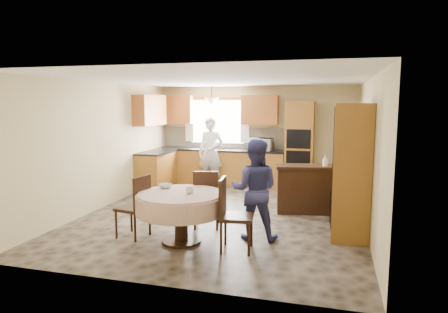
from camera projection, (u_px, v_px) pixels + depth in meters
name	position (u px, v px, depth m)	size (l,w,h in m)	color
floor	(224.00, 215.00, 7.47)	(5.00, 6.00, 0.01)	brown
ceiling	(224.00, 79.00, 7.13)	(5.00, 6.00, 0.01)	white
wall_back	(255.00, 136.00, 10.17)	(5.00, 0.02, 2.50)	#C9B681
wall_front	(152.00, 179.00, 4.44)	(5.00, 0.02, 2.50)	#C9B681
wall_left	(103.00, 145.00, 7.96)	(0.02, 6.00, 2.50)	#C9B681
wall_right	(368.00, 153.00, 6.64)	(0.02, 6.00, 2.50)	#C9B681
window	(217.00, 122.00, 10.37)	(1.40, 0.03, 1.10)	white
curtain_left	(189.00, 119.00, 10.51)	(0.22, 0.02, 1.15)	white
curtain_right	(245.00, 120.00, 10.11)	(0.22, 0.02, 1.15)	white
base_cab_back	(220.00, 167.00, 10.21)	(3.30, 0.60, 0.88)	#AA6F2D
counter_back	(220.00, 150.00, 10.15)	(3.30, 0.64, 0.04)	black
base_cab_left	(156.00, 171.00, 9.71)	(0.60, 1.20, 0.88)	#AA6F2D
counter_left	(156.00, 152.00, 9.65)	(0.64, 1.20, 0.04)	black
backsplash	(223.00, 138.00, 10.39)	(3.30, 0.02, 0.55)	tan
wall_cab_left	(177.00, 109.00, 10.46)	(0.85, 0.33, 0.72)	#C26D30
wall_cab_right	(260.00, 110.00, 9.88)	(0.90, 0.33, 0.72)	#C26D30
wall_cab_side	(150.00, 110.00, 9.55)	(0.33, 1.20, 0.72)	#C26D30
oven_tower	(299.00, 146.00, 9.59)	(0.66, 0.62, 2.12)	#AA6F2D
oven_upper	(298.00, 139.00, 9.27)	(0.56, 0.01, 0.45)	black
oven_lower	(298.00, 160.00, 9.34)	(0.56, 0.01, 0.45)	black
pendant	(212.00, 101.00, 9.84)	(0.36, 0.36, 0.18)	beige
sideboard	(307.00, 190.00, 7.61)	(1.20, 0.49, 0.86)	#331E0E
space_heater	(344.00, 209.00, 6.82)	(0.42, 0.29, 0.57)	black
cupboard	(351.00, 170.00, 6.27)	(0.55, 1.09, 2.08)	#AA6F2D
dining_table	(181.00, 204.00, 5.94)	(1.33, 1.33, 0.76)	#331E0E
chair_left	(137.00, 204.00, 6.17)	(0.50, 0.50, 0.98)	#331E0E
chair_back	(206.00, 196.00, 6.62)	(0.51, 0.51, 0.99)	#331E0E
chair_right	(231.00, 211.00, 5.63)	(0.50, 0.50, 1.04)	#331E0E
framed_picture	(363.00, 124.00, 7.51)	(0.06, 0.64, 0.53)	gold
microwave	(261.00, 144.00, 9.80)	(0.55, 0.38, 0.31)	silver
person_sink	(211.00, 153.00, 9.81)	(0.63, 0.41, 1.73)	silver
person_dining	(255.00, 190.00, 6.08)	(0.75, 0.59, 1.55)	navy
bowl_sideboard	(288.00, 166.00, 7.65)	(0.19, 0.19, 0.05)	#B2B2B2
bottle_sideboard	(325.00, 162.00, 7.45)	(0.10, 0.10, 0.27)	silver
cup_table	(190.00, 191.00, 5.87)	(0.12, 0.12, 0.09)	#B2B2B2
bowl_table	(166.00, 186.00, 6.26)	(0.21, 0.21, 0.06)	#B2B2B2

